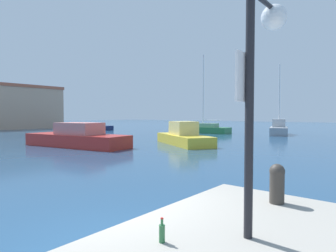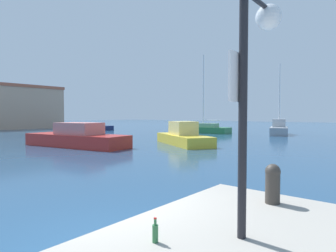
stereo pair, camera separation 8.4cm
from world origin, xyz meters
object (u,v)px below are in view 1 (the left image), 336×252
at_px(mooring_bollard, 277,182).
at_px(motorboat_navy_far_left, 85,128).
at_px(lamppost, 250,23).
at_px(sailboat_green_near_pier, 204,129).
at_px(motorboat_yellow_center_channel, 184,137).
at_px(motorboat_red_distant_north, 77,138).
at_px(bottle, 162,233).
at_px(sailboat_grey_far_right, 279,129).

relative_size(mooring_bollard, motorboat_navy_far_left, 0.08).
relative_size(lamppost, motorboat_navy_far_left, 0.47).
height_order(lamppost, sailboat_green_near_pier, sailboat_green_near_pier).
bearing_deg(motorboat_yellow_center_channel, motorboat_red_distant_north, 141.11).
bearing_deg(lamppost, motorboat_red_distant_north, 62.73).
bearing_deg(sailboat_green_near_pier, bottle, -148.32).
bearing_deg(motorboat_red_distant_north, motorboat_navy_far_left, 54.07).
xyz_separation_m(mooring_bollard, motorboat_yellow_center_channel, (13.70, 11.97, -0.66)).
bearing_deg(mooring_bollard, motorboat_navy_far_left, 59.89).
height_order(bottle, mooring_bollard, mooring_bollard).
bearing_deg(lamppost, sailboat_green_near_pier, 33.32).
bearing_deg(lamppost, mooring_bollard, 6.86).
bearing_deg(motorboat_red_distant_north, mooring_bollard, -113.35).
bearing_deg(lamppost, motorboat_yellow_center_channel, 38.61).
bearing_deg(sailboat_grey_far_right, mooring_bollard, -161.66).
height_order(motorboat_red_distant_north, motorboat_yellow_center_channel, motorboat_yellow_center_channel).
height_order(bottle, motorboat_red_distant_north, motorboat_red_distant_north).
height_order(bottle, motorboat_navy_far_left, motorboat_navy_far_left).
distance_m(sailboat_green_near_pier, motorboat_red_distant_north, 19.53).
distance_m(mooring_bollard, motorboat_red_distant_north, 18.61).
bearing_deg(sailboat_grey_far_right, sailboat_green_near_pier, 109.70).
distance_m(motorboat_red_distant_north, motorboat_yellow_center_channel, 8.13).
xyz_separation_m(sailboat_green_near_pier, motorboat_red_distant_north, (-19.48, -1.39, 0.15)).
relative_size(sailboat_green_near_pier, motorboat_navy_far_left, 1.23).
xyz_separation_m(mooring_bollard, motorboat_navy_far_left, (20.02, 34.52, -0.85)).
relative_size(motorboat_red_distant_north, motorboat_navy_far_left, 1.08).
height_order(lamppost, bottle, lamppost).
bearing_deg(motorboat_red_distant_north, bottle, -120.15).
bearing_deg(bottle, sailboat_grey_far_right, 16.31).
xyz_separation_m(lamppost, motorboat_navy_far_left, (21.54, 34.71, -2.97)).
distance_m(sailboat_grey_far_right, sailboat_green_near_pier, 9.09).
bearing_deg(mooring_bollard, motorboat_yellow_center_channel, 41.15).
relative_size(sailboat_grey_far_right, motorboat_navy_far_left, 1.02).
height_order(sailboat_green_near_pier, motorboat_red_distant_north, sailboat_green_near_pier).
relative_size(mooring_bollard, motorboat_yellow_center_channel, 0.09).
relative_size(motorboat_red_distant_north, motorboat_yellow_center_channel, 1.27).
relative_size(sailboat_grey_far_right, motorboat_red_distant_north, 0.94).
relative_size(mooring_bollard, sailboat_grey_far_right, 0.08).
height_order(mooring_bollard, motorboat_navy_far_left, mooring_bollard).
xyz_separation_m(sailboat_grey_far_right, motorboat_navy_far_left, (-9.90, 24.61, -0.24)).
relative_size(lamppost, motorboat_yellow_center_channel, 0.55).
bearing_deg(sailboat_green_near_pier, motorboat_red_distant_north, -175.90).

